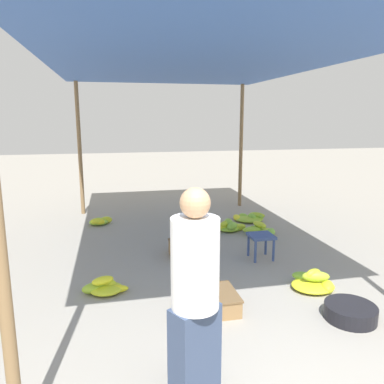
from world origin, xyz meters
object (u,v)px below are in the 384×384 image
Objects in this scene: banana_pile_left_0 at (100,221)px; banana_pile_left_1 at (105,287)px; vendor_foreground at (195,295)px; banana_pile_right_3 at (314,283)px; stool at (261,239)px; basin_black at (350,312)px; banana_pile_right_2 at (229,227)px; banana_pile_right_1 at (249,218)px; banana_pile_right_0 at (260,231)px; crate_near at (212,301)px; crate_mid at (183,248)px.

banana_pile_left_0 is 0.80× the size of banana_pile_left_1.
banana_pile_right_3 is at bearing 38.77° from vendor_foreground.
basin_black is at bearing -82.11° from stool.
stool reaches higher than basin_black.
basin_black is 3.11m from banana_pile_right_2.
banana_pile_right_2 is at bearing 91.62° from stool.
banana_pile_left_0 is 0.81× the size of banana_pile_right_3.
banana_pile_right_1 is (0.31, 3.66, -0.01)m from basin_black.
banana_pile_left_0 is at bearing 155.91° from banana_pile_right_0.
banana_pile_right_1 is at bearing 85.23° from basin_black.
banana_pile_right_2 reaches higher than crate_near.
banana_pile_right_1 is at bearing 82.13° from banana_pile_right_0.
crate_mid is (-1.50, -0.69, 0.04)m from banana_pile_right_0.
banana_pile_right_2 is at bearing 146.00° from banana_pile_right_0.
stool is 1.11m from banana_pile_right_3.
banana_pile_right_1 is 2.25m from crate_mid.
vendor_foreground is at bearing -99.04° from crate_mid.
banana_pile_right_0 is (2.61, 1.67, 0.00)m from banana_pile_left_1.
banana_pile_right_1 is 0.81m from banana_pile_right_2.
banana_pile_right_0 is 2.11m from banana_pile_right_3.
crate_mid is (1.24, -1.91, 0.04)m from banana_pile_left_0.
banana_pile_right_2 is at bearing 95.17° from basin_black.
crate_mid reaches higher than crate_near.
banana_pile_left_1 is at bearing -87.42° from banana_pile_left_0.
vendor_foreground is 1.47m from crate_near.
vendor_foreground is 4.91m from banana_pile_right_1.
basin_black is 0.69m from banana_pile_right_3.
banana_pile_right_2 is (-0.28, 3.10, 0.01)m from basin_black.
banana_pile_left_1 is 1.06× the size of crate_near.
stool is 0.63× the size of banana_pile_right_2.
crate_mid is at bearing -136.09° from banana_pile_right_2.
crate_near is (-1.31, -0.21, 0.02)m from banana_pile_right_3.
crate_mid is at bearing -136.19° from banana_pile_right_1.
vendor_foreground is 3.04× the size of basin_black.
crate_mid reaches higher than banana_pile_right_0.
banana_pile_right_0 is at bearing -24.09° from banana_pile_left_0.
banana_pile_right_0 is 1.17× the size of crate_near.
banana_pile_right_3 reaches higher than banana_pile_left_1.
crate_near is (-1.03, -2.62, 0.02)m from banana_pile_right_2.
banana_pile_right_2 is at bearing -136.36° from banana_pile_right_1.
banana_pile_right_2 reaches higher than basin_black.
vendor_foreground is at bearing -115.30° from banana_pile_right_1.
crate_mid is (0.45, 2.83, -0.70)m from vendor_foreground.
banana_pile_left_1 is (0.13, -2.90, 0.00)m from banana_pile_left_0.
banana_pile_left_1 is 2.92m from banana_pile_right_2.
banana_pile_right_3 reaches higher than banana_pile_right_1.
vendor_foreground reaches higher than crate_mid.
banana_pile_right_0 is 1.06× the size of banana_pile_right_2.
crate_near is at bearing -130.06° from stool.
banana_pile_left_1 is at bearing -137.10° from banana_pile_right_1.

